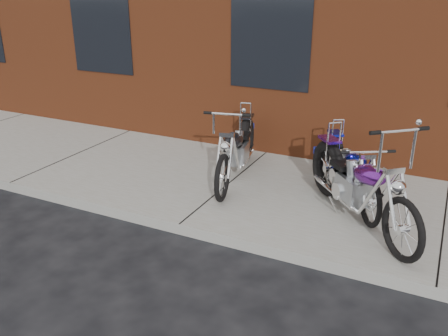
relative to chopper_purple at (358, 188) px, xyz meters
The scene contains 5 objects.
ground 2.32m from the chopper_purple, 150.90° to the right, with size 120.00×120.00×0.00m, color black.
sidewalk 2.07m from the chopper_purple, 168.24° to the left, with size 22.00×3.00×0.15m, color gray.
chopper_purple is the anchor object (origin of this frame).
chopper_blue 0.69m from the chopper_purple, 110.90° to the left, with size 1.22×1.95×0.96m.
chopper_third 2.07m from the chopper_purple, 161.93° to the left, with size 0.72×2.32×1.19m.
Camera 1 is at (2.84, -4.50, 3.00)m, focal length 38.00 mm.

